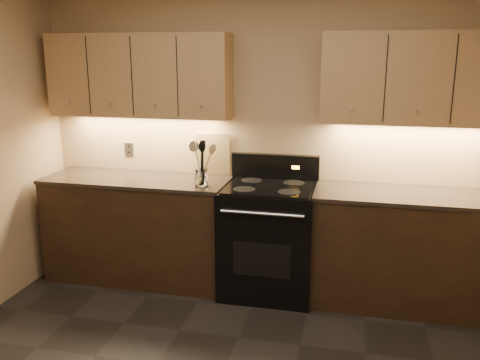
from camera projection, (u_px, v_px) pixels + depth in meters
name	position (u px, v px, depth m)	size (l,w,h in m)	color
wall_back	(267.00, 135.00, 4.39)	(4.00, 0.04, 2.60)	tan
counter_left	(139.00, 228.00, 4.55)	(1.62, 0.62, 0.93)	black
counter_right	(405.00, 249.00, 4.05)	(1.46, 0.62, 0.93)	black
stove	(269.00, 238.00, 4.27)	(0.76, 0.68, 1.14)	black
upper_cab_left	(139.00, 76.00, 4.36)	(1.60, 0.30, 0.70)	tan
upper_cab_right	(417.00, 78.00, 3.87)	(1.44, 0.30, 0.70)	tan
outlet_plate	(129.00, 149.00, 4.71)	(0.09, 0.01, 0.12)	#B2B5BA
utensil_crock	(201.00, 178.00, 4.15)	(0.13, 0.13, 0.14)	white
cutting_board	(213.00, 154.00, 4.51)	(0.30, 0.02, 0.38)	tan
wooden_spoon	(199.00, 163.00, 4.13)	(0.06, 0.06, 0.34)	tan
black_spoon	(201.00, 162.00, 4.14)	(0.06, 0.06, 0.35)	black
black_turner	(202.00, 162.00, 4.09)	(0.08, 0.08, 0.37)	black
steel_spatula	(205.00, 162.00, 4.12)	(0.08, 0.08, 0.36)	silver
steel_skimmer	(204.00, 164.00, 4.10)	(0.09, 0.09, 0.35)	silver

